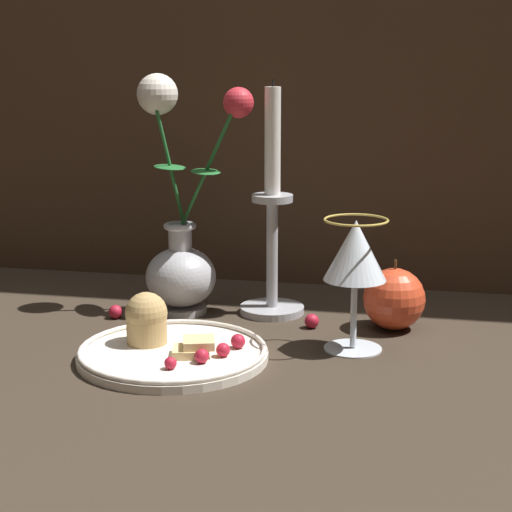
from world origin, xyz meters
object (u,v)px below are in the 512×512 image
(plate_with_pastries, at_px, (168,345))
(candlestick, at_px, (272,232))
(vase, at_px, (181,237))
(apple_beside_vase, at_px, (394,299))
(wine_glass, at_px, (355,256))

(plate_with_pastries, distance_m, candlestick, 0.25)
(plate_with_pastries, bearing_deg, vase, 101.78)
(candlestick, xyz_separation_m, apple_beside_vase, (0.17, -0.04, -0.08))
(vase, bearing_deg, wine_glass, -23.84)
(plate_with_pastries, xyz_separation_m, candlestick, (0.09, 0.21, 0.10))
(plate_with_pastries, relative_size, candlestick, 0.70)
(wine_glass, height_order, apple_beside_vase, wine_glass)
(candlestick, bearing_deg, apple_beside_vase, -12.67)
(vase, height_order, candlestick, vase)
(wine_glass, distance_m, candlestick, 0.18)
(vase, distance_m, candlestick, 0.13)
(wine_glass, bearing_deg, vase, 156.16)
(vase, distance_m, wine_glass, 0.28)
(vase, bearing_deg, plate_with_pastries, -78.22)
(plate_with_pastries, distance_m, apple_beside_vase, 0.31)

